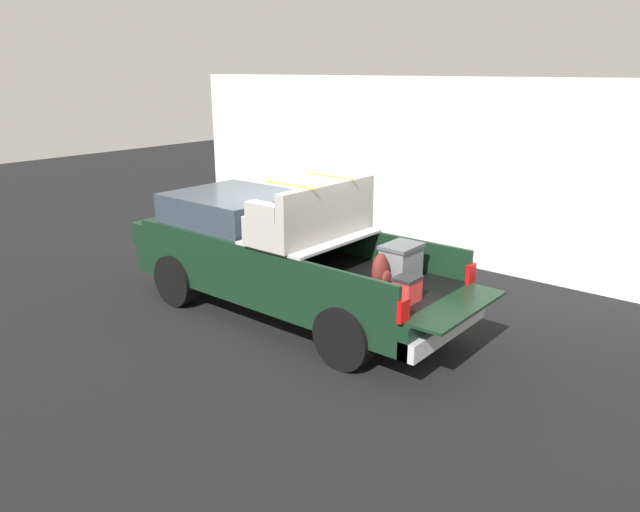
# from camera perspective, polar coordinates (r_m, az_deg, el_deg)

# --- Properties ---
(ground_plane) EXTENTS (40.00, 40.00, 0.00)m
(ground_plane) POSITION_cam_1_polar(r_m,az_deg,el_deg) (9.77, -2.72, -5.50)
(ground_plane) COLOR black
(pickup_truck) EXTENTS (6.05, 2.06, 2.23)m
(pickup_truck) POSITION_cam_1_polar(r_m,az_deg,el_deg) (9.68, -4.35, 0.29)
(pickup_truck) COLOR black
(pickup_truck) RESTS_ON ground_plane
(building_facade) EXTENTS (11.53, 0.36, 3.63)m
(building_facade) POSITION_cam_1_polar(r_m,az_deg,el_deg) (12.97, 7.71, 8.43)
(building_facade) COLOR white
(building_facade) RESTS_ON ground_plane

